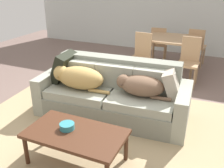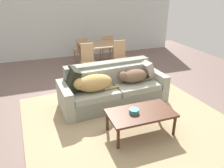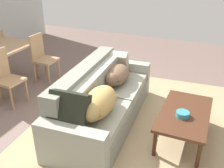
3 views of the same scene
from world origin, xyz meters
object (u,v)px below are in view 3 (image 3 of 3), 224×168
at_px(dog_on_right_cushion, 116,75).
at_px(dining_chair_near_left, 5,75).
at_px(couch, 101,102).
at_px(dining_chair_near_right, 42,56).
at_px(bowl_on_coffee_table, 183,114).
at_px(throw_pillow_by_right_arm, 116,63).
at_px(coffee_table, 185,115).
at_px(dog_on_left_cushion, 98,103).
at_px(throw_pillow_by_left_arm, 68,112).

xyz_separation_m(dog_on_right_cushion, dining_chair_near_left, (-0.55, 1.76, -0.09)).
bearing_deg(couch, dining_chair_near_right, 59.05).
xyz_separation_m(bowl_on_coffee_table, dining_chair_near_left, (-0.06, 2.90, 0.05)).
bearing_deg(throw_pillow_by_right_arm, dining_chair_near_left, 121.39).
bearing_deg(coffee_table, couch, 93.18).
xyz_separation_m(dog_on_left_cushion, throw_pillow_by_left_arm, (-0.38, 0.20, 0.04)).
relative_size(dog_on_left_cushion, dining_chair_near_right, 0.98).
bearing_deg(couch, throw_pillow_by_right_arm, 3.20).
distance_m(dog_on_right_cushion, throw_pillow_by_left_arm, 1.31).
bearing_deg(dog_on_right_cushion, bowl_on_coffee_table, -117.35).
xyz_separation_m(bowl_on_coffee_table, dining_chair_near_right, (0.92, 2.89, 0.06)).
relative_size(dog_on_left_cushion, dog_on_right_cushion, 1.15).
bearing_deg(dog_on_right_cushion, dining_chair_near_right, 72.49).
xyz_separation_m(couch, coffee_table, (0.07, -1.22, 0.04)).
bearing_deg(bowl_on_coffee_table, coffee_table, -9.03).
bearing_deg(dog_on_left_cushion, dining_chair_near_right, 50.56).
bearing_deg(throw_pillow_by_left_arm, dining_chair_near_right, 44.49).
distance_m(couch, dining_chair_near_right, 1.91).
distance_m(dog_on_right_cushion, dining_chair_near_left, 1.85).
relative_size(throw_pillow_by_right_arm, coffee_table, 0.36).
xyz_separation_m(dog_on_left_cushion, dining_chair_near_right, (1.36, 1.90, -0.10)).
distance_m(bowl_on_coffee_table, dining_chair_near_left, 2.90).
height_order(throw_pillow_by_left_arm, coffee_table, throw_pillow_by_left_arm).
height_order(dog_on_left_cushion, dining_chair_near_left, dining_chair_near_left).
bearing_deg(coffee_table, throw_pillow_by_left_arm, 127.90).
relative_size(coffee_table, bowl_on_coffee_table, 6.58).
bearing_deg(dining_chair_near_left, dog_on_left_cushion, -98.08).
bearing_deg(coffee_table, dining_chair_near_left, 93.50).
relative_size(coffee_table, dining_chair_near_right, 1.19).
relative_size(dog_on_right_cushion, dining_chair_near_right, 0.85).
xyz_separation_m(throw_pillow_by_left_arm, coffee_table, (0.94, -1.21, -0.29)).
distance_m(throw_pillow_by_left_arm, bowl_on_coffee_table, 1.46).
bearing_deg(throw_pillow_by_left_arm, dog_on_right_cushion, -2.04).
xyz_separation_m(throw_pillow_by_right_arm, bowl_on_coffee_table, (-0.92, -1.30, -0.17)).
bearing_deg(dog_on_left_cushion, bowl_on_coffee_table, -70.01).
height_order(couch, throw_pillow_by_right_arm, couch).
bearing_deg(dog_on_right_cushion, dining_chair_near_left, 103.49).
height_order(bowl_on_coffee_table, dining_chair_near_right, dining_chair_near_right).
bearing_deg(dining_chair_near_left, couch, -83.08).
bearing_deg(bowl_on_coffee_table, dining_chair_near_right, 72.38).
bearing_deg(dining_chair_near_right, dog_on_right_cushion, -102.84).
bearing_deg(coffee_table, throw_pillow_by_right_arm, 58.96).
distance_m(couch, dining_chair_near_left, 1.72).
bearing_deg(dog_on_right_cushion, dog_on_left_cushion, -174.86).
bearing_deg(dining_chair_near_right, coffee_table, -104.55).
bearing_deg(throw_pillow_by_right_arm, couch, -172.90).
height_order(couch, throw_pillow_by_left_arm, throw_pillow_by_left_arm).
xyz_separation_m(dog_on_right_cushion, coffee_table, (-0.37, -1.16, -0.22)).
bearing_deg(dog_on_left_cushion, dining_chair_near_left, 74.83).
relative_size(bowl_on_coffee_table, dining_chair_near_left, 0.18).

